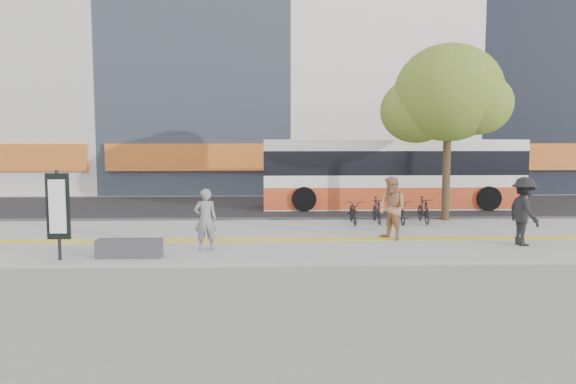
{
  "coord_description": "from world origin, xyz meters",
  "views": [
    {
      "loc": [
        0.89,
        -15.05,
        3.08
      ],
      "look_at": [
        1.46,
        2.0,
        1.38
      ],
      "focal_mm": 34.97,
      "sensor_mm": 36.0,
      "label": 1
    }
  ],
  "objects_px": {
    "bench": "(129,248)",
    "pedestrian_dark": "(524,211)",
    "signboard": "(58,208)",
    "bus": "(391,176)",
    "seated_woman": "(205,219)",
    "pedestrian_tan": "(392,208)",
    "street_tree": "(447,95)"
  },
  "relations": [
    {
      "from": "bus",
      "to": "pedestrian_tan",
      "type": "relative_size",
      "value": 5.88
    },
    {
      "from": "signboard",
      "to": "bus",
      "type": "relative_size",
      "value": 0.2
    },
    {
      "from": "seated_woman",
      "to": "bus",
      "type": "bearing_deg",
      "value": -139.02
    },
    {
      "from": "bench",
      "to": "pedestrian_dark",
      "type": "bearing_deg",
      "value": 6.51
    },
    {
      "from": "bench",
      "to": "pedestrian_tan",
      "type": "relative_size",
      "value": 0.87
    },
    {
      "from": "bus",
      "to": "street_tree",
      "type": "bearing_deg",
      "value": -72.93
    },
    {
      "from": "signboard",
      "to": "street_tree",
      "type": "relative_size",
      "value": 0.35
    },
    {
      "from": "seated_woman",
      "to": "pedestrian_dark",
      "type": "height_order",
      "value": "pedestrian_dark"
    },
    {
      "from": "pedestrian_dark",
      "to": "pedestrian_tan",
      "type": "bearing_deg",
      "value": 67.56
    },
    {
      "from": "street_tree",
      "to": "pedestrian_tan",
      "type": "relative_size",
      "value": 3.44
    },
    {
      "from": "signboard",
      "to": "bus",
      "type": "distance_m",
      "value": 14.32
    },
    {
      "from": "bus",
      "to": "pedestrian_tan",
      "type": "xyz_separation_m",
      "value": [
        -1.61,
        -7.54,
        -0.41
      ]
    },
    {
      "from": "bench",
      "to": "pedestrian_dark",
      "type": "relative_size",
      "value": 0.85
    },
    {
      "from": "signboard",
      "to": "seated_woman",
      "type": "xyz_separation_m",
      "value": [
        3.4,
        1.13,
        -0.47
      ]
    },
    {
      "from": "seated_woman",
      "to": "pedestrian_dark",
      "type": "bearing_deg",
      "value": 171.09
    },
    {
      "from": "bench",
      "to": "signboard",
      "type": "distance_m",
      "value": 1.94
    },
    {
      "from": "bench",
      "to": "street_tree",
      "type": "relative_size",
      "value": 0.25
    },
    {
      "from": "bus",
      "to": "pedestrian_dark",
      "type": "relative_size",
      "value": 5.72
    },
    {
      "from": "signboard",
      "to": "pedestrian_tan",
      "type": "xyz_separation_m",
      "value": [
        8.64,
        2.46,
        -0.37
      ]
    },
    {
      "from": "seated_woman",
      "to": "pedestrian_dark",
      "type": "distance_m",
      "value": 8.7
    },
    {
      "from": "bus",
      "to": "pedestrian_dark",
      "type": "distance_m",
      "value": 8.71
    },
    {
      "from": "pedestrian_tan",
      "to": "pedestrian_dark",
      "type": "xyz_separation_m",
      "value": [
        3.45,
        -0.96,
        0.03
      ]
    },
    {
      "from": "street_tree",
      "to": "pedestrian_dark",
      "type": "xyz_separation_m",
      "value": [
        0.71,
        -4.82,
        -3.49
      ]
    },
    {
      "from": "pedestrian_tan",
      "to": "bus",
      "type": "bearing_deg",
      "value": 135.71
    },
    {
      "from": "street_tree",
      "to": "bus",
      "type": "height_order",
      "value": "street_tree"
    },
    {
      "from": "street_tree",
      "to": "seated_woman",
      "type": "xyz_separation_m",
      "value": [
        -7.98,
        -5.19,
        -3.62
      ]
    },
    {
      "from": "signboard",
      "to": "pedestrian_dark",
      "type": "height_order",
      "value": "signboard"
    },
    {
      "from": "pedestrian_tan",
      "to": "signboard",
      "type": "bearing_deg",
      "value": -106.33
    },
    {
      "from": "signboard",
      "to": "pedestrian_tan",
      "type": "distance_m",
      "value": 8.99
    },
    {
      "from": "bench",
      "to": "seated_woman",
      "type": "height_order",
      "value": "seated_woman"
    },
    {
      "from": "bench",
      "to": "street_tree",
      "type": "xyz_separation_m",
      "value": [
        9.78,
        6.02,
        4.21
      ]
    },
    {
      "from": "bench",
      "to": "pedestrian_tan",
      "type": "xyz_separation_m",
      "value": [
        7.04,
        2.16,
        0.69
      ]
    }
  ]
}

